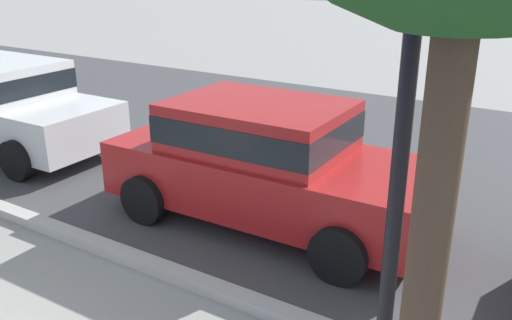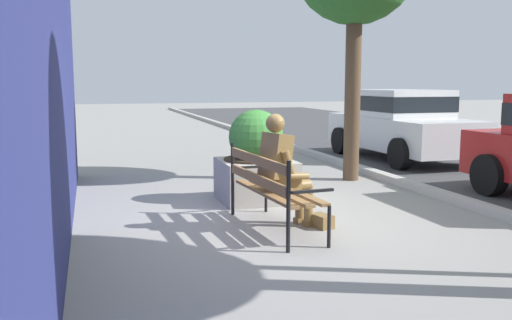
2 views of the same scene
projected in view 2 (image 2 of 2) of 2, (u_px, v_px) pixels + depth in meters
The scene contains 7 objects.
ground_plane at pixel (273, 225), 6.81m from camera, with size 80.00×80.00×0.00m, color gray.
curb_stone at pixel (475, 205), 7.63m from camera, with size 60.00×0.20×0.12m, color #B2AFA8.
building_wall_behind at pixel (22, 74), 4.41m from camera, with size 12.00×0.50×3.59m, color navy.
park_bench at pixel (270, 185), 6.51m from camera, with size 1.83×0.67×0.95m.
bronze_statue_seated at pixel (286, 173), 6.58m from camera, with size 0.61×0.87×1.37m.
concrete_planter at pixel (256, 161), 8.16m from camera, with size 1.05×1.05×1.34m.
parked_car_white at pixel (401, 122), 12.55m from camera, with size 4.13×1.97×1.56m.
Camera 2 is at (6.30, -2.10, 1.73)m, focal length 39.20 mm.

